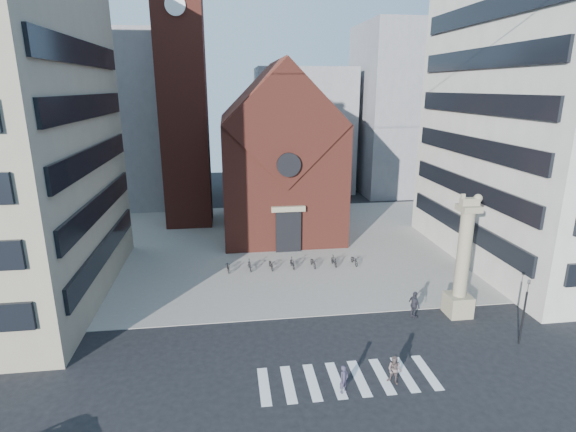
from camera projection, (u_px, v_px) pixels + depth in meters
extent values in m
plane|color=black|center=(326.00, 349.00, 27.20)|extent=(120.00, 120.00, 0.00)
cube|color=gray|center=(285.00, 244.00, 45.29)|extent=(46.00, 30.00, 0.05)
cube|color=maroon|center=(278.00, 175.00, 49.35)|extent=(12.00, 16.00, 12.00)
cube|color=#5A261C|center=(278.00, 119.00, 48.07)|extent=(12.00, 15.40, 12.00)
cube|color=maroon|center=(288.00, 125.00, 40.12)|extent=(11.76, 0.50, 11.76)
cylinder|color=black|center=(289.00, 165.00, 40.66)|extent=(2.20, 0.30, 2.20)
cube|color=black|center=(288.00, 232.00, 42.69)|extent=(2.40, 0.30, 4.00)
cube|color=gray|center=(288.00, 209.00, 42.01)|extent=(3.20, 0.40, 0.50)
cube|color=maroon|center=(183.00, 90.00, 48.42)|extent=(5.00, 5.00, 30.00)
cylinder|color=white|center=(175.00, 5.00, 43.73)|extent=(2.00, 0.20, 2.00)
cube|color=gray|center=(116.00, 121.00, 59.66)|extent=(16.00, 14.00, 22.00)
cube|color=gray|center=(302.00, 130.00, 68.33)|extent=(14.00, 12.00, 18.00)
cube|color=gray|center=(412.00, 110.00, 66.71)|extent=(16.00, 14.00, 24.00)
cube|color=gray|center=(458.00, 305.00, 31.14)|extent=(1.60, 1.60, 1.50)
cylinder|color=gray|center=(464.00, 254.00, 30.10)|extent=(0.90, 0.90, 6.00)
cube|color=gray|center=(469.00, 208.00, 29.22)|extent=(1.30, 1.30, 0.40)
cube|color=gray|center=(470.00, 202.00, 29.11)|extent=(1.20, 0.50, 0.55)
sphere|color=gray|center=(478.00, 198.00, 29.11)|extent=(0.56, 0.56, 0.56)
cube|color=gray|center=(463.00, 196.00, 28.93)|extent=(0.25, 0.15, 0.35)
cylinder|color=black|center=(523.00, 318.00, 27.31)|extent=(0.12, 0.12, 3.50)
imported|color=black|center=(528.00, 286.00, 26.72)|extent=(0.13, 0.16, 0.80)
imported|color=#353043|center=(344.00, 379.00, 23.17)|extent=(0.67, 0.62, 1.54)
imported|color=#5E4C4B|center=(395.00, 370.00, 23.86)|extent=(0.99, 0.97, 1.61)
imported|color=#2B2A33|center=(414.00, 305.00, 30.67)|extent=(0.71, 1.21, 1.93)
imported|color=black|center=(228.00, 267.00, 38.48)|extent=(0.71, 1.63, 0.83)
imported|color=black|center=(250.00, 265.00, 38.71)|extent=(0.58, 1.58, 0.93)
imported|color=black|center=(271.00, 264.00, 38.96)|extent=(0.71, 1.63, 0.83)
imported|color=black|center=(292.00, 263.00, 39.19)|extent=(0.58, 1.58, 0.93)
imported|color=black|center=(313.00, 262.00, 39.44)|extent=(0.71, 1.63, 0.83)
imported|color=black|center=(334.00, 261.00, 39.67)|extent=(0.58, 1.58, 0.93)
imported|color=black|center=(354.00, 260.00, 39.92)|extent=(0.71, 1.63, 0.83)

